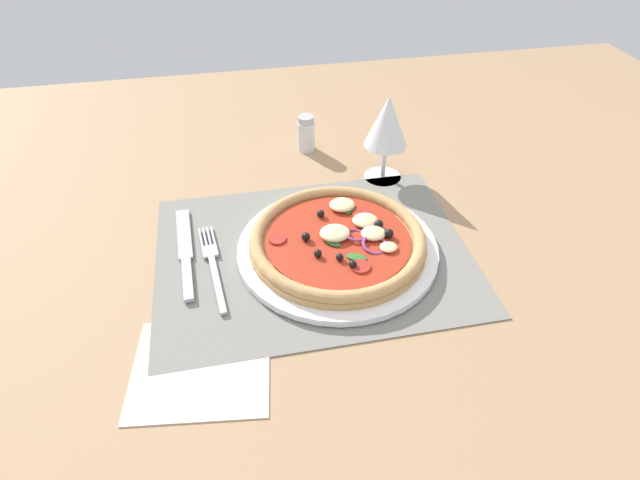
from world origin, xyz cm
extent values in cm
cube|color=#9E7A56|center=(0.00, 0.00, -1.20)|extent=(190.00, 140.00, 2.40)
cube|color=slate|center=(0.00, 0.00, 0.20)|extent=(44.23, 34.23, 0.40)
cylinder|color=white|center=(3.47, -0.57, 0.90)|extent=(28.55, 28.55, 1.01)
cylinder|color=tan|center=(3.47, -0.57, 1.91)|extent=(25.02, 25.02, 1.00)
torus|color=tan|center=(3.47, -0.57, 2.77)|extent=(24.82, 24.82, 1.80)
cylinder|color=#A82D19|center=(3.47, -0.57, 2.56)|extent=(20.52, 20.52, 0.30)
ellipsoid|color=beige|center=(5.72, 6.46, 3.29)|extent=(3.90, 3.51, 1.17)
ellipsoid|color=beige|center=(3.15, -0.32, 3.35)|extent=(4.31, 3.88, 1.29)
ellipsoid|color=beige|center=(8.12, 2.13, 3.26)|extent=(3.71, 3.34, 1.11)
ellipsoid|color=beige|center=(8.50, -0.97, 3.24)|extent=(3.54, 3.18, 1.06)
ellipsoid|color=beige|center=(9.80, -4.10, 3.08)|extent=(2.48, 2.23, 0.74)
sphere|color=black|center=(0.09, -3.70, 3.26)|extent=(1.10, 1.10, 1.10)
sphere|color=black|center=(9.79, 0.68, 3.36)|extent=(1.30, 1.30, 1.30)
sphere|color=black|center=(2.12, 4.92, 3.27)|extent=(1.13, 1.13, 1.13)
sphere|color=black|center=(4.08, -6.72, 3.25)|extent=(1.09, 1.09, 1.09)
sphere|color=black|center=(10.59, -1.60, 3.37)|extent=(1.32, 1.32, 1.32)
sphere|color=black|center=(2.74, -4.97, 3.23)|extent=(1.04, 1.04, 1.04)
sphere|color=black|center=(-0.97, 0.15, 3.33)|extent=(1.25, 1.25, 1.25)
torus|color=#8E3D75|center=(8.13, -3.14, 2.96)|extent=(3.76, 3.69, 1.43)
torus|color=#8E3D75|center=(6.00, -0.57, 2.96)|extent=(3.38, 3.31, 1.39)
cylinder|color=#A3281E|center=(8.29, 4.03, 2.86)|extent=(3.07, 3.07, 0.30)
cylinder|color=#A3281E|center=(-4.90, 0.84, 2.86)|extent=(2.45, 2.45, 0.30)
cylinder|color=#A3281E|center=(5.10, -6.91, 2.86)|extent=(2.68, 2.68, 0.30)
ellipsoid|color=#2D6B28|center=(5.03, -5.05, 2.91)|extent=(3.13, 2.52, 0.30)
ellipsoid|color=#2D6B28|center=(6.68, 5.74, 2.91)|extent=(2.75, 3.10, 0.30)
ellipsoid|color=#2D6B28|center=(2.48, -1.33, 2.91)|extent=(2.89, 3.03, 0.30)
cube|color=#B2B5BA|center=(-13.74, -4.16, 0.62)|extent=(2.04, 11.19, 0.44)
cube|color=#B2B5BA|center=(-14.44, 2.65, 0.62)|extent=(2.45, 2.73, 0.44)
cube|color=#B2B5BA|center=(-13.90, 6.14, 0.62)|extent=(0.76, 4.33, 0.44)
cube|color=#B2B5BA|center=(-14.49, 6.08, 0.62)|extent=(0.76, 4.33, 0.44)
cube|color=#B2B5BA|center=(-15.09, 6.02, 0.62)|extent=(0.76, 4.33, 0.44)
cube|color=#B2B5BA|center=(-15.69, 5.96, 0.62)|extent=(0.76, 4.33, 0.44)
cube|color=#B2B5BA|center=(-17.60, -2.50, 0.71)|extent=(1.71, 8.45, 0.62)
cube|color=#B2B5BA|center=(-18.10, 7.49, 0.62)|extent=(2.57, 11.68, 0.44)
cylinder|color=silver|center=(15.54, 17.45, 0.20)|extent=(6.40, 6.40, 0.40)
cylinder|color=silver|center=(15.54, 17.45, 3.40)|extent=(0.80, 0.80, 6.00)
cone|color=silver|center=(15.54, 17.45, 10.65)|extent=(7.20, 7.20, 8.50)
cone|color=orange|center=(15.54, 17.45, 9.53)|extent=(4.88, 4.88, 5.47)
cube|color=silver|center=(-16.18, -16.93, 0.18)|extent=(17.18, 15.83, 0.36)
cylinder|color=silver|center=(4.26, 29.47, 2.75)|extent=(3.20, 3.20, 5.50)
cylinder|color=#ADADB2|center=(4.26, 29.47, 6.10)|extent=(2.88, 2.88, 1.20)
camera|label=1|loc=(-9.90, -55.14, 49.28)|focal=29.16mm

